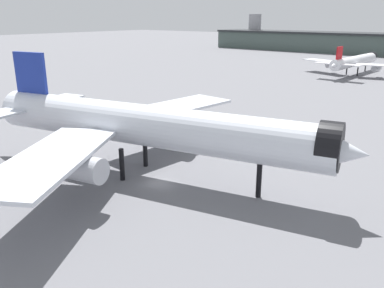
# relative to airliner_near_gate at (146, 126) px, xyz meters

# --- Properties ---
(ground) EXTENTS (900.00, 900.00, 0.00)m
(ground) POSITION_rel_airliner_near_gate_xyz_m (3.29, -1.08, -7.48)
(ground) COLOR slate
(airliner_near_gate) EXTENTS (58.42, 52.44, 16.97)m
(airliner_near_gate) POSITION_rel_airliner_near_gate_xyz_m (0.00, 0.00, 0.00)
(airliner_near_gate) COLOR silver
(airliner_near_gate) RESTS_ON ground
(airliner_far_taxiway) EXTENTS (41.46, 45.43, 11.83)m
(airliner_far_taxiway) POSITION_rel_airliner_near_gate_xyz_m (-8.45, 126.02, -2.27)
(airliner_far_taxiway) COLOR white
(airliner_far_taxiway) RESTS_ON ground
(terminal_building) EXTENTS (180.79, 33.16, 23.42)m
(terminal_building) POSITION_rel_airliner_near_gate_xyz_m (-44.00, 221.24, -1.00)
(terminal_building) COLOR #475651
(terminal_building) RESTS_ON ground
(baggage_tug_wing) EXTENTS (3.42, 3.39, 1.85)m
(baggage_tug_wing) POSITION_rel_airliner_near_gate_xyz_m (-19.01, 27.19, -6.50)
(baggage_tug_wing) COLOR black
(baggage_tug_wing) RESTS_ON ground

